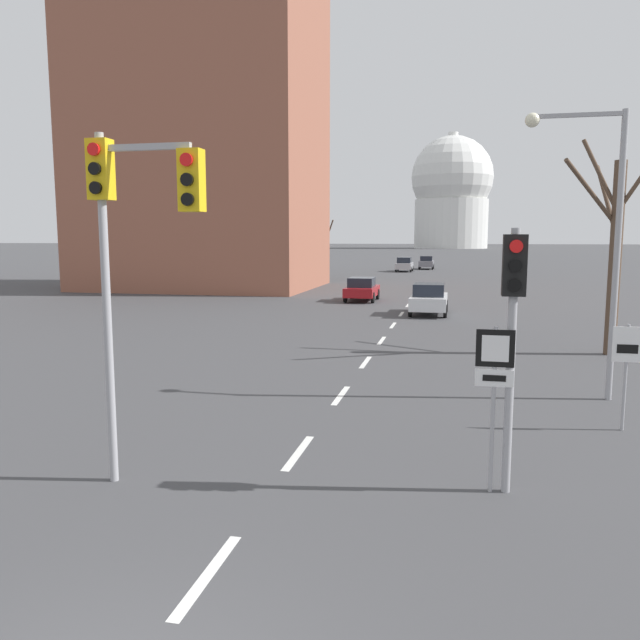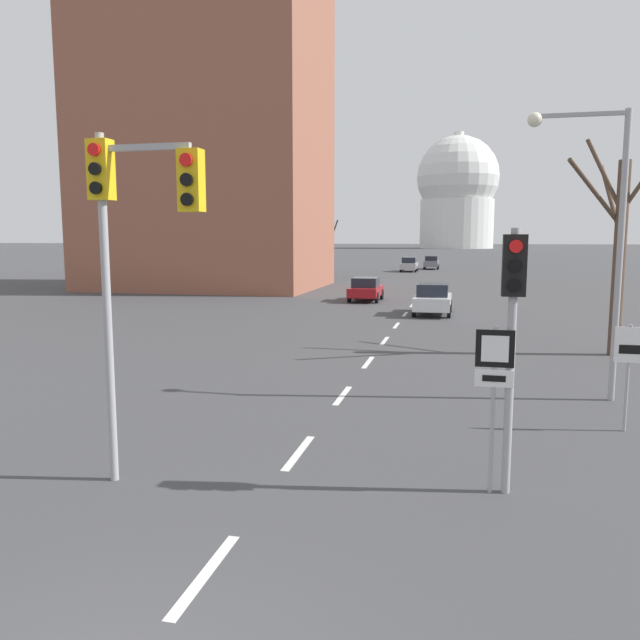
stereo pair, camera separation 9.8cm
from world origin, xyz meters
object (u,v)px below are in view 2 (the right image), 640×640
sedan_far_left (433,299)px  sedan_mid_centre (431,262)px  route_sign_post (494,380)px  traffic_signal_near_right (513,310)px  traffic_signal_near_left (132,222)px  street_lamp_right (601,221)px  sedan_near_left (409,264)px  sedan_near_right (366,289)px  speed_limit_sign (629,360)px

sedan_far_left → sedan_mid_centre: bearing=93.0°
route_sign_post → sedan_far_left: (-2.07, 23.78, -1.03)m
traffic_signal_near_right → traffic_signal_near_left: 6.22m
traffic_signal_near_left → street_lamp_right: (8.51, 7.61, 0.16)m
sedan_near_left → sedan_near_right: size_ratio=1.14×
sedan_mid_centre → sedan_near_right: bearing=-92.8°
sedan_near_right → sedan_far_left: 7.85m
street_lamp_right → sedan_far_left: size_ratio=1.74×
traffic_signal_near_right → traffic_signal_near_left: bearing=-171.0°
traffic_signal_near_right → sedan_far_left: size_ratio=1.03×
sedan_near_left → sedan_near_right: (0.26, -36.27, -0.08)m
traffic_signal_near_left → sedan_mid_centre: size_ratio=1.30×
traffic_signal_near_left → street_lamp_right: street_lamp_right is taller
traffic_signal_near_left → street_lamp_right: 11.41m
sedan_near_right → sedan_mid_centre: sedan_mid_centre is taller
traffic_signal_near_right → speed_limit_sign: size_ratio=1.85×
route_sign_post → traffic_signal_near_left: bearing=-171.2°
speed_limit_sign → sedan_far_left: (-5.02, 19.78, -0.71)m
speed_limit_sign → street_lamp_right: bearing=93.8°
sedan_near_left → sedan_far_left: bearing=-83.5°
speed_limit_sign → sedan_mid_centre: speed_limit_sign is taller
route_sign_post → sedan_near_left: route_sign_post is taller
traffic_signal_near_right → street_lamp_right: (2.52, 6.66, 1.54)m
traffic_signal_near_right → traffic_signal_near_left: (-5.99, -0.95, 1.38)m
traffic_signal_near_left → sedan_near_right: size_ratio=1.45×
traffic_signal_near_right → sedan_near_left: size_ratio=0.94×
route_sign_post → sedan_far_left: size_ratio=0.66×
sedan_near_left → street_lamp_right: bearing=-80.8°
speed_limit_sign → sedan_near_right: size_ratio=0.58×
sedan_mid_centre → sedan_far_left: sedan_mid_centre is taller
traffic_signal_near_left → route_sign_post: bearing=8.8°
traffic_signal_near_left → street_lamp_right: size_ratio=0.80×
traffic_signal_near_right → route_sign_post: size_ratio=1.56×
route_sign_post → speed_limit_sign: (2.95, 4.01, -0.31)m
traffic_signal_near_right → speed_limit_sign: traffic_signal_near_right is taller
speed_limit_sign → route_sign_post: bearing=-126.3°
route_sign_post → sedan_near_left: size_ratio=0.60×
sedan_near_left → sedan_far_left: 42.91m
traffic_signal_near_right → sedan_near_right: traffic_signal_near_right is taller
route_sign_post → speed_limit_sign: route_sign_post is taller
sedan_near_left → sedan_mid_centre: bearing=69.9°
street_lamp_right → traffic_signal_near_right: bearing=-110.7°
speed_limit_sign → sedan_far_left: speed_limit_sign is taller
traffic_signal_near_right → sedan_mid_centre: 72.96m
speed_limit_sign → sedan_near_left: (-9.90, 62.41, -0.69)m
sedan_near_left → route_sign_post: bearing=-84.0°
street_lamp_right → sedan_mid_centre: bearing=96.4°
speed_limit_sign → sedan_near_right: bearing=110.2°
sedan_near_right → sedan_mid_centre: (2.08, 42.69, 0.09)m
traffic_signal_near_right → street_lamp_right: bearing=69.3°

